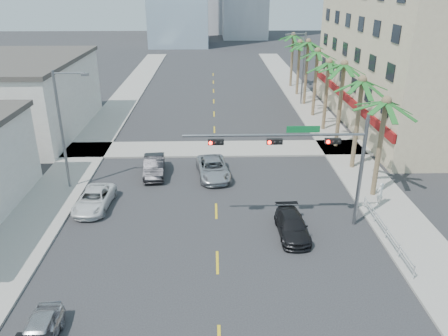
# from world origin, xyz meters

# --- Properties ---
(ground) EXTENTS (260.00, 260.00, 0.00)m
(ground) POSITION_xyz_m (0.00, 0.00, 0.00)
(ground) COLOR #262628
(ground) RESTS_ON ground
(sidewalk_right) EXTENTS (4.00, 120.00, 0.15)m
(sidewalk_right) POSITION_xyz_m (12.00, 20.00, 0.07)
(sidewalk_right) COLOR gray
(sidewalk_right) RESTS_ON ground
(sidewalk_left) EXTENTS (4.00, 120.00, 0.15)m
(sidewalk_left) POSITION_xyz_m (-12.00, 20.00, 0.07)
(sidewalk_left) COLOR gray
(sidewalk_left) RESTS_ON ground
(sidewalk_cross) EXTENTS (80.00, 4.00, 0.15)m
(sidewalk_cross) POSITION_xyz_m (0.00, 22.00, 0.07)
(sidewalk_cross) COLOR gray
(sidewalk_cross) RESTS_ON ground
(building_right) EXTENTS (15.25, 28.00, 15.00)m
(building_right) POSITION_xyz_m (21.99, 30.00, 7.50)
(building_right) COLOR tan
(building_right) RESTS_ON ground
(building_left_far) EXTENTS (11.00, 18.00, 7.20)m
(building_left_far) POSITION_xyz_m (-19.50, 28.00, 3.60)
(building_left_far) COLOR beige
(building_left_far) RESTS_ON ground
(traffic_signal_mast) EXTENTS (11.12, 0.54, 7.20)m
(traffic_signal_mast) POSITION_xyz_m (5.78, 7.95, 5.06)
(traffic_signal_mast) COLOR slate
(traffic_signal_mast) RESTS_ON ground
(palm_tree_0) EXTENTS (4.80, 4.80, 7.80)m
(palm_tree_0) POSITION_xyz_m (11.60, 12.00, 7.08)
(palm_tree_0) COLOR brown
(palm_tree_0) RESTS_ON ground
(palm_tree_1) EXTENTS (4.80, 4.80, 8.16)m
(palm_tree_1) POSITION_xyz_m (11.60, 17.20, 7.43)
(palm_tree_1) COLOR brown
(palm_tree_1) RESTS_ON ground
(palm_tree_2) EXTENTS (4.80, 4.80, 8.52)m
(palm_tree_2) POSITION_xyz_m (11.60, 22.40, 7.78)
(palm_tree_2) COLOR brown
(palm_tree_2) RESTS_ON ground
(palm_tree_3) EXTENTS (4.80, 4.80, 7.80)m
(palm_tree_3) POSITION_xyz_m (11.60, 27.60, 7.08)
(palm_tree_3) COLOR brown
(palm_tree_3) RESTS_ON ground
(palm_tree_4) EXTENTS (4.80, 4.80, 8.16)m
(palm_tree_4) POSITION_xyz_m (11.60, 32.80, 7.43)
(palm_tree_4) COLOR brown
(palm_tree_4) RESTS_ON ground
(palm_tree_5) EXTENTS (4.80, 4.80, 8.52)m
(palm_tree_5) POSITION_xyz_m (11.60, 38.00, 7.78)
(palm_tree_5) COLOR brown
(palm_tree_5) RESTS_ON ground
(palm_tree_6) EXTENTS (4.80, 4.80, 7.80)m
(palm_tree_6) POSITION_xyz_m (11.60, 43.20, 7.08)
(palm_tree_6) COLOR brown
(palm_tree_6) RESTS_ON ground
(palm_tree_7) EXTENTS (4.80, 4.80, 8.16)m
(palm_tree_7) POSITION_xyz_m (11.60, 48.40, 7.43)
(palm_tree_7) COLOR brown
(palm_tree_7) RESTS_ON ground
(streetlight_left) EXTENTS (2.55, 0.25, 9.00)m
(streetlight_left) POSITION_xyz_m (-11.00, 14.00, 5.06)
(streetlight_left) COLOR slate
(streetlight_left) RESTS_ON ground
(streetlight_right) EXTENTS (2.55, 0.25, 9.00)m
(streetlight_right) POSITION_xyz_m (11.00, 38.00, 5.06)
(streetlight_right) COLOR slate
(streetlight_right) RESTS_ON ground
(guardrail) EXTENTS (0.08, 8.08, 1.00)m
(guardrail) POSITION_xyz_m (10.30, 6.00, 0.67)
(guardrail) COLOR silver
(guardrail) RESTS_ON ground
(car_parked_near) EXTENTS (1.62, 3.78, 1.27)m
(car_parked_near) POSITION_xyz_m (-7.80, -1.94, 0.64)
(car_parked_near) COLOR #BABABF
(car_parked_near) RESTS_ON ground
(car_parked_far) EXTENTS (2.41, 4.76, 1.29)m
(car_parked_far) POSITION_xyz_m (-8.50, 10.73, 0.65)
(car_parked_far) COLOR white
(car_parked_far) RESTS_ON ground
(car_lane_left) EXTENTS (1.99, 4.73, 1.52)m
(car_lane_left) POSITION_xyz_m (-5.00, 16.33, 0.76)
(car_lane_left) COLOR black
(car_lane_left) RESTS_ON ground
(car_lane_center) EXTENTS (3.02, 5.43, 1.44)m
(car_lane_center) POSITION_xyz_m (-0.19, 15.83, 0.72)
(car_lane_center) COLOR #B6B7BB
(car_lane_center) RESTS_ON ground
(car_lane_right) EXTENTS (1.88, 4.41, 1.27)m
(car_lane_right) POSITION_xyz_m (4.69, 6.81, 0.63)
(car_lane_right) COLOR black
(car_lane_right) RESTS_ON ground
(pedestrian) EXTENTS (0.70, 0.61, 1.62)m
(pedestrian) POSITION_xyz_m (11.50, 10.48, 0.96)
(pedestrian) COLOR white
(pedestrian) RESTS_ON sidewalk_right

